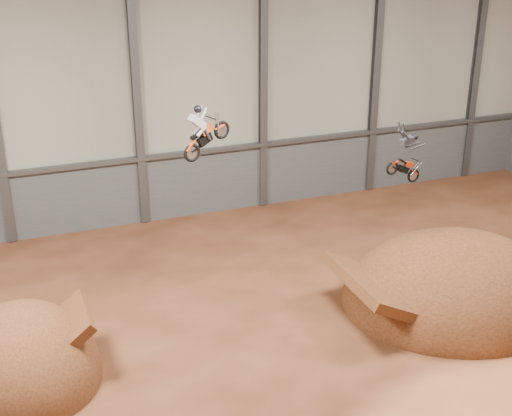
{
  "coord_description": "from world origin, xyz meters",
  "views": [
    {
      "loc": [
        -9.99,
        -19.4,
        15.32
      ],
      "look_at": [
        -1.14,
        4.0,
        4.74
      ],
      "focal_mm": 50.0,
      "sensor_mm": 36.0,
      "label": 1
    }
  ],
  "objects": [
    {
      "name": "lower_band_back",
      "position": [
        0.0,
        14.9,
        1.75
      ],
      "size": [
        39.8,
        0.18,
        3.5
      ],
      "primitive_type": "cube",
      "color": "#4E5155",
      "rests_on": "ground"
    },
    {
      "name": "landing_ramp",
      "position": [
        7.08,
        2.16,
        0.0
      ],
      "size": [
        9.64,
        8.53,
        5.56
      ],
      "primitive_type": "ellipsoid",
      "color": "#3D1E0F",
      "rests_on": "ground"
    },
    {
      "name": "steel_column_3",
      "position": [
        3.33,
        14.8,
        7.0
      ],
      "size": [
        0.4,
        0.36,
        13.9
      ],
      "primitive_type": "cube",
      "color": "#47494F",
      "rests_on": "ground"
    },
    {
      "name": "takeoff_ramp",
      "position": [
        -10.24,
        2.99,
        0.0
      ],
      "size": [
        5.33,
        6.15,
        5.33
      ],
      "primitive_type": "ellipsoid",
      "color": "#3D1E0F",
      "rests_on": "ground"
    },
    {
      "name": "steel_column_5",
      "position": [
        16.67,
        14.8,
        7.0
      ],
      "size": [
        0.4,
        0.36,
        13.9
      ],
      "primitive_type": "cube",
      "color": "#47494F",
      "rests_on": "ground"
    },
    {
      "name": "back_wall",
      "position": [
        0.0,
        15.0,
        7.0
      ],
      "size": [
        40.0,
        0.1,
        14.0
      ],
      "primitive_type": "cube",
      "color": "#9D9A8B",
      "rests_on": "ground"
    },
    {
      "name": "fmx_rider_a",
      "position": [
        -2.29,
        6.01,
        7.67
      ],
      "size": [
        3.04,
        1.76,
        2.8
      ],
      "primitive_type": null,
      "rotation": [
        0.0,
        -0.41,
        0.33
      ],
      "color": "#E24F18"
    },
    {
      "name": "steel_rail",
      "position": [
        0.0,
        14.75,
        3.55
      ],
      "size": [
        39.8,
        0.35,
        0.2
      ],
      "primitive_type": "cube",
      "color": "#47494F",
      "rests_on": "lower_band_back"
    },
    {
      "name": "steel_column_2",
      "position": [
        -3.33,
        14.8,
        7.0
      ],
      "size": [
        0.4,
        0.36,
        13.9
      ],
      "primitive_type": "cube",
      "color": "#47494F",
      "rests_on": "ground"
    },
    {
      "name": "floor",
      "position": [
        0.0,
        0.0,
        0.0
      ],
      "size": [
        40.0,
        40.0,
        0.0
      ],
      "primitive_type": "plane",
      "color": "#452112",
      "rests_on": "ground"
    },
    {
      "name": "steel_column_4",
      "position": [
        10.0,
        14.8,
        7.0
      ],
      "size": [
        0.4,
        0.36,
        13.9
      ],
      "primitive_type": "cube",
      "color": "#47494F",
      "rests_on": "ground"
    },
    {
      "name": "fmx_rider_b",
      "position": [
        4.64,
        3.22,
        6.48
      ],
      "size": [
        3.09,
        1.11,
        2.86
      ],
      "primitive_type": null,
      "rotation": [
        0.0,
        0.43,
        0.14
      ],
      "color": "#AD2D0E"
    }
  ]
}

